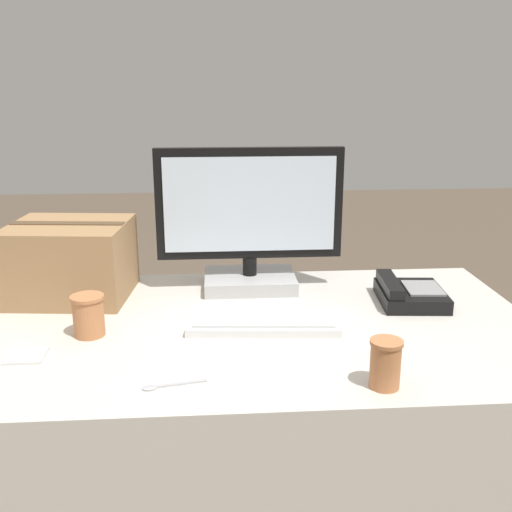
{
  "coord_description": "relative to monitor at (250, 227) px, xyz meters",
  "views": [
    {
      "loc": [
        0.03,
        -1.49,
        1.35
      ],
      "look_at": [
        0.15,
        0.14,
        0.87
      ],
      "focal_mm": 42.0,
      "sensor_mm": 36.0,
      "label": 1
    }
  ],
  "objects": [
    {
      "name": "paper_cup_right",
      "position": [
        0.25,
        -0.66,
        -0.14
      ],
      "size": [
        0.07,
        0.07,
        0.11
      ],
      "color": "#BC7547",
      "rests_on": "office_desk"
    },
    {
      "name": "monitor",
      "position": [
        0.0,
        0.0,
        0.0
      ],
      "size": [
        0.57,
        0.21,
        0.44
      ],
      "color": "#B7B7B7",
      "rests_on": "office_desk"
    },
    {
      "name": "cardboard_box",
      "position": [
        -0.54,
        -0.04,
        -0.08
      ],
      "size": [
        0.37,
        0.33,
        0.23
      ],
      "rotation": [
        0.0,
        0.0,
        -0.1
      ],
      "color": "#9E754C",
      "rests_on": "office_desk"
    },
    {
      "name": "desk_phone",
      "position": [
        0.46,
        -0.17,
        -0.17
      ],
      "size": [
        0.2,
        0.23,
        0.07
      ],
      "rotation": [
        0.0,
        0.0,
        -0.08
      ],
      "color": "black",
      "rests_on": "office_desk"
    },
    {
      "name": "office_desk",
      "position": [
        -0.14,
        -0.3,
        -0.56
      ],
      "size": [
        1.8,
        0.9,
        0.72
      ],
      "color": "beige",
      "rests_on": "ground_plane"
    },
    {
      "name": "spoon",
      "position": [
        -0.22,
        -0.63,
        -0.19
      ],
      "size": [
        0.14,
        0.04,
        0.0
      ],
      "rotation": [
        0.0,
        0.0,
        3.33
      ],
      "color": "#B2B2B7",
      "rests_on": "office_desk"
    },
    {
      "name": "paper_cup_left",
      "position": [
        -0.43,
        -0.34,
        -0.14
      ],
      "size": [
        0.09,
        0.09,
        0.11
      ],
      "color": "#BC7547",
      "rests_on": "office_desk"
    },
    {
      "name": "sticky_note_pad",
      "position": [
        -0.56,
        -0.46,
        -0.19
      ],
      "size": [
        0.09,
        0.09,
        0.01
      ],
      "color": "silver",
      "rests_on": "office_desk"
    },
    {
      "name": "keyboard",
      "position": [
        0.02,
        -0.32,
        -0.18
      ],
      "size": [
        0.41,
        0.18,
        0.03
      ],
      "rotation": [
        0.0,
        0.0,
        -0.08
      ],
      "color": "silver",
      "rests_on": "office_desk"
    }
  ]
}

